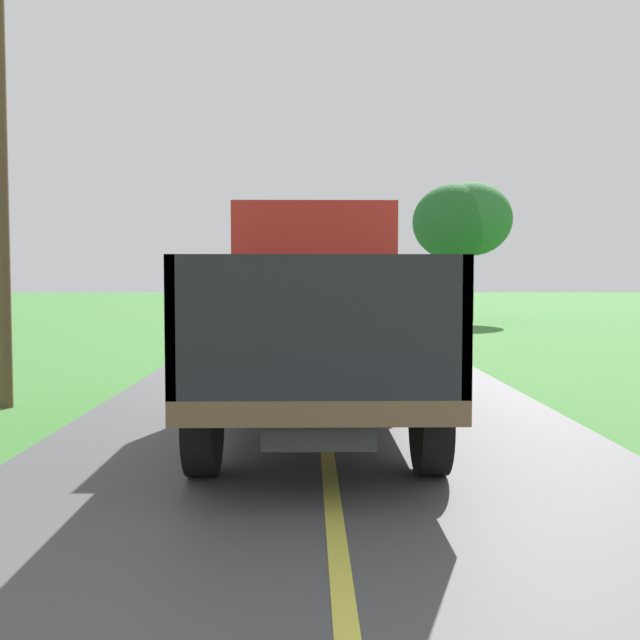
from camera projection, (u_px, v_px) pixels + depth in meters
banana_truck_near at (314, 312)px, 9.39m from camera, size 2.38×5.82×2.80m
utility_pole_roadside at (0, 142)px, 10.88m from camera, size 2.54×0.20×7.02m
roadside_tree_near_left at (455, 223)px, 32.81m from camera, size 3.67×3.67×5.99m
roadside_tree_far_left at (471, 220)px, 32.91m from camera, size 3.55×3.55×6.07m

